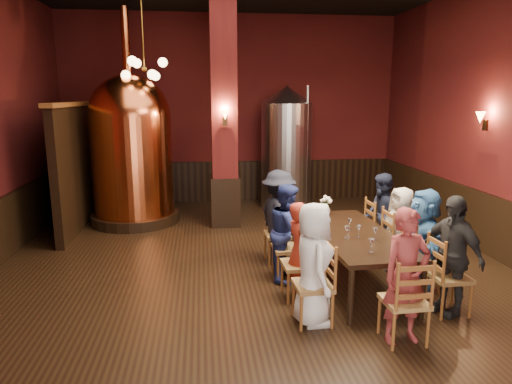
{
  "coord_description": "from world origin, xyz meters",
  "views": [
    {
      "loc": [
        -0.76,
        -6.26,
        2.6
      ],
      "look_at": [
        0.02,
        0.2,
        1.22
      ],
      "focal_mm": 32.0,
      "sensor_mm": 36.0,
      "label": 1
    }
  ],
  "objects": [
    {
      "name": "steel_vessel",
      "position": [
        1.21,
        4.15,
        1.41
      ],
      "size": [
        1.39,
        1.39,
        2.82
      ],
      "rotation": [
        0.0,
        0.0,
        -0.22
      ],
      "color": "#B2B2B7",
      "rests_on": "ground"
    },
    {
      "name": "wine_glass_4",
      "position": [
        1.29,
        -0.67,
        0.83
      ],
      "size": [
        0.07,
        0.07,
        0.17
      ],
      "primitive_type": null,
      "color": "white",
      "rests_on": "dining_table"
    },
    {
      "name": "wainscot_back",
      "position": [
        0.0,
        4.96,
        0.5
      ],
      "size": [
        7.9,
        0.08,
        1.0
      ],
      "primitive_type": "cube",
      "color": "black",
      "rests_on": "ground"
    },
    {
      "name": "sconce_column",
      "position": [
        -0.3,
        2.5,
        2.2
      ],
      "size": [
        0.2,
        0.2,
        0.36
      ],
      "primitive_type": null,
      "rotation": [
        0.0,
        0.0,
        3.14
      ],
      "color": "black",
      "rests_on": "column"
    },
    {
      "name": "copper_kettle",
      "position": [
        -2.17,
        3.24,
        1.56
      ],
      "size": [
        1.81,
        1.81,
        4.28
      ],
      "rotation": [
        0.0,
        0.0,
        0.03
      ],
      "color": "black",
      "rests_on": "ground"
    },
    {
      "name": "person_7",
      "position": [
        2.12,
        0.59,
        0.69
      ],
      "size": [
        0.39,
        0.7,
        1.38
      ],
      "primitive_type": "imported",
      "rotation": [
        0.0,
        0.0,
        4.62
      ],
      "color": "#191E33",
      "rests_on": "ground"
    },
    {
      "name": "chair_0",
      "position": [
        0.48,
        -1.46,
        0.46
      ],
      "size": [
        0.47,
        0.47,
        0.92
      ],
      "primitive_type": null,
      "rotation": [
        0.0,
        0.0,
        -1.54
      ],
      "color": "brown",
      "rests_on": "ground"
    },
    {
      "name": "room",
      "position": [
        0.0,
        0.0,
        2.25
      ],
      "size": [
        10.0,
        10.02,
        4.5
      ],
      "color": "black",
      "rests_on": "ground"
    },
    {
      "name": "chair_5",
      "position": [
        2.16,
        -0.74,
        0.46
      ],
      "size": [
        0.47,
        0.47,
        0.92
      ],
      "primitive_type": null,
      "rotation": [
        0.0,
        0.0,
        1.6
      ],
      "color": "brown",
      "rests_on": "ground"
    },
    {
      "name": "chair_8",
      "position": [
        1.35,
        -1.98,
        0.46
      ],
      "size": [
        0.47,
        0.47,
        0.92
      ],
      "primitive_type": null,
      "rotation": [
        0.0,
        0.0,
        3.17
      ],
      "color": "brown",
      "rests_on": "ground"
    },
    {
      "name": "person_6",
      "position": [
        2.14,
        -0.08,
        0.65
      ],
      "size": [
        0.52,
        0.7,
        1.3
      ],
      "primitive_type": "imported",
      "rotation": [
        0.0,
        0.0,
        4.89
      ],
      "color": "beige",
      "rests_on": "ground"
    },
    {
      "name": "wine_glass_1",
      "position": [
        1.46,
        -0.81,
        0.83
      ],
      "size": [
        0.07,
        0.07,
        0.17
      ],
      "primitive_type": null,
      "color": "white",
      "rests_on": "dining_table"
    },
    {
      "name": "partition",
      "position": [
        -3.2,
        3.2,
        1.2
      ],
      "size": [
        0.22,
        3.5,
        2.4
      ],
      "primitive_type": "cube",
      "color": "black",
      "rests_on": "ground"
    },
    {
      "name": "chair_7",
      "position": [
        2.12,
        0.59,
        0.46
      ],
      "size": [
        0.47,
        0.47,
        0.92
      ],
      "primitive_type": null,
      "rotation": [
        0.0,
        0.0,
        1.6
      ],
      "color": "brown",
      "rests_on": "ground"
    },
    {
      "name": "rose_vase",
      "position": [
        1.18,
        0.53,
        0.96
      ],
      "size": [
        0.18,
        0.18,
        0.31
      ],
      "color": "white",
      "rests_on": "dining_table"
    },
    {
      "name": "pendant_cluster",
      "position": [
        -1.8,
        2.9,
        3.1
      ],
      "size": [
        0.9,
        0.9,
        1.7
      ],
      "primitive_type": null,
      "color": "#A57226",
      "rests_on": "room"
    },
    {
      "name": "person_2",
      "position": [
        0.44,
        -0.13,
        0.7
      ],
      "size": [
        0.49,
        0.74,
        1.39
      ],
      "primitive_type": "imported",
      "rotation": [
        0.0,
        0.0,
        1.32
      ],
      "color": "navy",
      "rests_on": "ground"
    },
    {
      "name": "wine_glass_5",
      "position": [
        1.12,
        -0.68,
        0.83
      ],
      "size": [
        0.07,
        0.07,
        0.17
      ],
      "primitive_type": null,
      "color": "white",
      "rests_on": "dining_table"
    },
    {
      "name": "person_5",
      "position": [
        2.16,
        -0.74,
        0.7
      ],
      "size": [
        0.53,
        1.34,
        1.41
      ],
      "primitive_type": "imported",
      "rotation": [
        0.0,
        0.0,
        4.62
      ],
      "color": "teal",
      "rests_on": "ground"
    },
    {
      "name": "person_4",
      "position": [
        2.18,
        -1.41,
        0.73
      ],
      "size": [
        0.64,
        0.93,
        1.47
      ],
      "primitive_type": "imported",
      "rotation": [
        0.0,
        0.0,
        5.08
      ],
      "color": "black",
      "rests_on": "ground"
    },
    {
      "name": "chair_1",
      "position": [
        0.46,
        -0.79,
        0.46
      ],
      "size": [
        0.47,
        0.47,
        0.92
      ],
      "primitive_type": null,
      "rotation": [
        0.0,
        0.0,
        -1.54
      ],
      "color": "brown",
      "rests_on": "ground"
    },
    {
      "name": "person_3",
      "position": [
        0.42,
        0.54,
        0.74
      ],
      "size": [
        0.81,
        1.08,
        1.48
      ],
      "primitive_type": "imported",
      "rotation": [
        0.0,
        0.0,
        1.88
      ],
      "color": "black",
      "rests_on": "ground"
    },
    {
      "name": "person_0",
      "position": [
        0.48,
        -1.46,
        0.72
      ],
      "size": [
        0.46,
        0.7,
        1.43
      ],
      "primitive_type": "imported",
      "rotation": [
        0.0,
        0.0,
        1.57
      ],
      "color": "white",
      "rests_on": "ground"
    },
    {
      "name": "wine_glass_2",
      "position": [
        1.27,
        -0.34,
        0.83
      ],
      "size": [
        0.07,
        0.07,
        0.17
      ],
      "primitive_type": null,
      "color": "white",
      "rests_on": "dining_table"
    },
    {
      "name": "chair_4",
      "position": [
        2.18,
        -1.41,
        0.46
      ],
      "size": [
        0.47,
        0.47,
        0.92
      ],
      "primitive_type": null,
      "rotation": [
        0.0,
        0.0,
        1.6
      ],
      "color": "brown",
      "rests_on": "ground"
    },
    {
      "name": "wine_glass_0",
      "position": [
        1.04,
        0.32,
        0.83
      ],
      "size": [
        0.07,
        0.07,
        0.17
      ],
      "primitive_type": null,
      "color": "white",
      "rests_on": "dining_table"
    },
    {
      "name": "wine_glass_3",
      "position": [
        1.24,
        -1.25,
        0.83
      ],
      "size": [
        0.07,
        0.07,
        0.17
      ],
      "primitive_type": null,
      "color": "white",
      "rests_on": "dining_table"
    },
    {
      "name": "column",
      "position": [
        -0.3,
        2.8,
        2.25
      ],
      "size": [
        0.58,
        0.58,
        4.5
      ],
      "primitive_type": "cube",
      "color": "#4E1410",
      "rests_on": "ground"
    },
    {
      "name": "person_8",
      "position": [
        1.35,
        -1.98,
        0.74
      ],
      "size": [
        0.58,
        0.43,
        1.47
      ],
      "primitive_type": "imported",
      "rotation": [
        0.0,
        0.0,
        6.43
      ],
      "color": "maroon",
      "rests_on": "ground"
    },
    {
      "name": "wainscot_right",
      "position": [
        3.96,
        0.0,
        0.5
      ],
      "size": [
        0.08,
        9.9,
        1.0
      ],
      "primitive_type": "cube",
      "color": "black",
      "rests_on": "ground"
    },
    {
      "name": "chair_6",
      "position": [
        2.14,
        -0.08,
        0.46
      ],
      "size": [
        0.47,
        0.47,
        0.92
      ],
      "primitive_type": null,
      "rotation": [
        0.0,
        0.0,
        1.6
      ],
      "color": "brown",
      "rests_on": "ground"
    },
    {
      "name": "chair_2",
      "position": [
        0.44,
        -0.13,
        0.46
      ],
      "size": [
        0.47,
        0.47,
        0.92
      ],
      "primitive_type": null,
      "rotation": [
        0.0,
        0.0,
        -1.54
      ],
      "color": "brown",
      "rests_on": "ground"
    },
    {
      "name": "chair_3",
      "position": [
        0.42,
        0.54,
        0.46
      ],
      "size": [
        0.47,
        0.47,
        0.92
      ],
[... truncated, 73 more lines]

